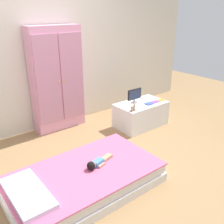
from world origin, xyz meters
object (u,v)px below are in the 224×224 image
(wardrobe, at_px, (57,80))
(tv_stand, at_px, (141,114))
(rocking_horse_toy, at_px, (134,107))
(book_orange, at_px, (161,100))
(doll, at_px, (96,164))
(book_purple, at_px, (154,102))
(tv_monitor, at_px, (135,95))
(bed, at_px, (85,180))
(book_blue, at_px, (149,104))

(wardrobe, xyz_separation_m, tv_stand, (1.11, -0.80, -0.63))
(rocking_horse_toy, height_order, book_orange, rocking_horse_toy)
(doll, relative_size, book_purple, 2.57)
(wardrobe, bearing_deg, doll, -103.72)
(tv_monitor, height_order, rocking_horse_toy, tv_monitor)
(wardrobe, bearing_deg, tv_stand, -35.55)
(tv_stand, distance_m, tv_monitor, 0.36)
(tv_stand, xyz_separation_m, book_purple, (0.19, -0.11, 0.21))
(bed, distance_m, rocking_horse_toy, 1.51)
(rocking_horse_toy, distance_m, book_purple, 0.54)
(doll, bearing_deg, tv_stand, 28.74)
(bed, xyz_separation_m, book_orange, (2.01, 0.70, 0.30))
(rocking_horse_toy, bearing_deg, bed, -153.85)
(tv_monitor, height_order, book_purple, tv_monitor)
(tv_monitor, distance_m, book_orange, 0.50)
(rocking_horse_toy, xyz_separation_m, book_blue, (0.40, 0.06, -0.05))
(doll, xyz_separation_m, book_purple, (1.71, 0.71, 0.14))
(wardrobe, distance_m, book_blue, 1.55)
(bed, relative_size, book_orange, 11.12)
(tv_monitor, bearing_deg, rocking_horse_toy, -135.04)
(book_orange, bearing_deg, book_blue, 180.00)
(bed, relative_size, doll, 4.28)
(tv_stand, height_order, book_orange, book_orange)
(bed, relative_size, book_purple, 11.01)
(book_purple, bearing_deg, wardrobe, 145.16)
(tv_stand, bearing_deg, book_blue, -60.64)
(book_blue, distance_m, book_orange, 0.29)
(rocking_horse_toy, bearing_deg, wardrobe, 128.81)
(doll, distance_m, rocking_horse_toy, 1.36)
(rocking_horse_toy, height_order, book_blue, rocking_horse_toy)
(book_orange, bearing_deg, tv_stand, 162.21)
(tv_monitor, xyz_separation_m, book_orange, (0.44, -0.20, -0.13))
(doll, height_order, tv_stand, tv_stand)
(wardrobe, height_order, book_orange, wardrobe)
(bed, height_order, book_purple, book_purple)
(tv_stand, distance_m, book_purple, 0.31)
(tv_stand, bearing_deg, tv_monitor, 132.05)
(bed, distance_m, tv_stand, 1.85)
(tv_stand, bearing_deg, bed, -153.70)
(doll, height_order, rocking_horse_toy, rocking_horse_toy)
(book_purple, xyz_separation_m, book_orange, (0.16, 0.00, -0.00))
(book_blue, bearing_deg, rocking_horse_toy, -172.10)
(bed, bearing_deg, doll, -4.55)
(wardrobe, bearing_deg, tv_monitor, -34.40)
(book_purple, bearing_deg, doll, -157.29)
(book_purple, bearing_deg, rocking_horse_toy, -174.01)
(wardrobe, height_order, tv_stand, wardrobe)
(wardrobe, relative_size, rocking_horse_toy, 12.85)
(book_blue, distance_m, book_purple, 0.13)
(rocking_horse_toy, bearing_deg, book_blue, 7.90)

